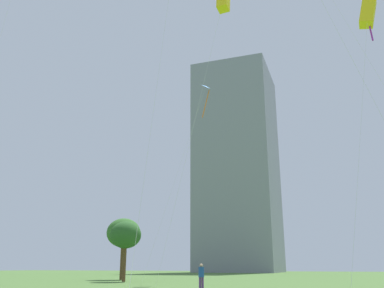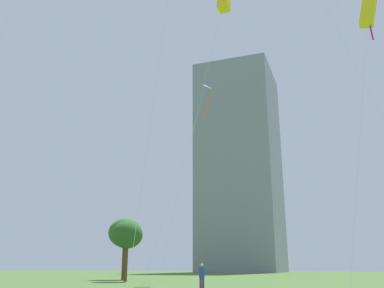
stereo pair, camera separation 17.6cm
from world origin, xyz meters
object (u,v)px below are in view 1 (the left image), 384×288
kite_flying_1 (205,92)px  distant_highrise_0 (238,167)px  kite_flying_6 (223,0)px  park_tree_0 (126,235)px  park_tree_1 (124,233)px  kite_flying_2 (368,13)px  person_standing_0 (201,275)px

kite_flying_1 → distant_highrise_0: bearing=105.3°
kite_flying_6 → park_tree_0: (-15.74, 10.21, -19.05)m
park_tree_0 → park_tree_1: 7.04m
kite_flying_2 → park_tree_0: kite_flying_2 is taller
distant_highrise_0 → park_tree_1: bearing=-88.6°
kite_flying_2 → park_tree_1: kite_flying_2 is taller
park_tree_0 → distant_highrise_0: distant_highrise_0 is taller
kite_flying_1 → kite_flying_6: bearing=-60.8°
kite_flying_6 → park_tree_1: 31.32m
person_standing_0 → park_tree_0: bearing=-65.3°
park_tree_0 → person_standing_0: bearing=-40.0°
person_standing_0 → distant_highrise_0: size_ratio=0.03×
kite_flying_2 → kite_flying_6: size_ratio=0.73×
kite_flying_2 → kite_flying_6: 13.52m
park_tree_1 → kite_flying_1: bearing=-15.5°
park_tree_0 → kite_flying_2: bearing=-27.5°
kite_flying_1 → park_tree_1: (-12.94, 3.59, -15.72)m
kite_flying_6 → kite_flying_1: bearing=119.2°
kite_flying_1 → distant_highrise_0: 80.04m
distant_highrise_0 → kite_flying_6: bearing=-77.5°
kite_flying_6 → distant_highrise_0: distant_highrise_0 is taller
person_standing_0 → park_tree_0: park_tree_0 is taller
kite_flying_2 → person_standing_0: bearing=171.0°
park_tree_1 → distant_highrise_0: distant_highrise_0 is taller
park_tree_0 → distant_highrise_0: size_ratio=0.10×
person_standing_0 → kite_flying_2: bearing=145.7°
kite_flying_1 → kite_flying_2: bearing=-41.8°
kite_flying_2 → distant_highrise_0: (-38.97, 92.70, 13.68)m
person_standing_0 → park_tree_1: park_tree_1 is taller
park_tree_1 → distant_highrise_0: (-8.06, 73.06, 25.25)m
park_tree_1 → kite_flying_6: bearing=-38.7°
kite_flying_6 → park_tree_0: size_ratio=3.93×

